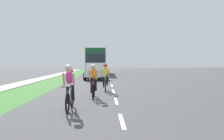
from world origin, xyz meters
name	(u,v)px	position (x,y,z in m)	size (l,w,h in m)	color
ground_plane	(110,81)	(0.00, 20.00, 0.00)	(120.00, 120.00, 0.00)	#4C4C4F
grass_verge	(56,81)	(-4.96, 20.00, 0.00)	(2.54, 70.00, 0.01)	#478438
sidewalk_concrete	(34,81)	(-6.97, 20.00, 0.00)	(1.48, 70.00, 0.10)	#B2ADA3
lane_markings_center	(110,78)	(0.00, 24.00, 0.00)	(0.12, 54.30, 0.01)	white
cyclist_lead	(70,87)	(-1.68, 6.20, 0.81)	(0.42, 1.72, 1.58)	black
cyclist_trailing	(93,81)	(-1.01, 9.12, 0.81)	(0.42, 1.72, 1.58)	black
cyclist_distant	(105,77)	(-0.46, 11.74, 0.81)	(0.42, 1.72, 1.58)	black
pickup_white	(96,71)	(-1.38, 21.80, 0.83)	(2.22, 5.10, 1.64)	silver
bus_dark_green	(97,61)	(-1.66, 32.95, 1.98)	(2.78, 11.60, 3.48)	#194C2D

